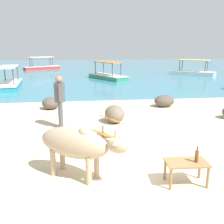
{
  "coord_description": "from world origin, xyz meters",
  "views": [
    {
      "loc": [
        -1.36,
        -4.52,
        2.56
      ],
      "look_at": [
        -0.46,
        3.0,
        0.55
      ],
      "focal_mm": 40.97,
      "sensor_mm": 36.0,
      "label": 1
    }
  ],
  "objects_px": {
    "bottle": "(197,156)",
    "low_bench_table": "(186,165)",
    "person_standing": "(60,98)",
    "boat_red": "(42,67)",
    "boat_green": "(108,75)",
    "cow": "(76,144)",
    "boat_teal": "(10,83)",
    "boat_white": "(193,72)",
    "deck_chair_near": "(107,127)"
  },
  "relations": [
    {
      "from": "bottle",
      "to": "low_bench_table",
      "type": "bearing_deg",
      "value": 168.61
    },
    {
      "from": "person_standing",
      "to": "boat_red",
      "type": "distance_m",
      "value": 20.48
    },
    {
      "from": "boat_green",
      "to": "cow",
      "type": "bearing_deg",
      "value": -38.97
    },
    {
      "from": "bottle",
      "to": "boat_green",
      "type": "xyz_separation_m",
      "value": [
        -0.05,
        15.25,
        -0.31
      ]
    },
    {
      "from": "boat_teal",
      "to": "boat_green",
      "type": "xyz_separation_m",
      "value": [
        6.29,
        3.34,
        0.0
      ]
    },
    {
      "from": "boat_white",
      "to": "boat_teal",
      "type": "height_order",
      "value": "same"
    },
    {
      "from": "person_standing",
      "to": "boat_teal",
      "type": "bearing_deg",
      "value": -70.2
    },
    {
      "from": "low_bench_table",
      "to": "boat_green",
      "type": "height_order",
      "value": "boat_green"
    },
    {
      "from": "low_bench_table",
      "to": "bottle",
      "type": "distance_m",
      "value": 0.26
    },
    {
      "from": "bottle",
      "to": "person_standing",
      "type": "height_order",
      "value": "person_standing"
    },
    {
      "from": "cow",
      "to": "boat_teal",
      "type": "distance_m",
      "value": 12.11
    },
    {
      "from": "low_bench_table",
      "to": "boat_teal",
      "type": "relative_size",
      "value": 0.21
    },
    {
      "from": "deck_chair_near",
      "to": "boat_red",
      "type": "xyz_separation_m",
      "value": [
        -4.78,
        21.48,
        -0.13
      ]
    },
    {
      "from": "cow",
      "to": "boat_green",
      "type": "distance_m",
      "value": 14.86
    },
    {
      "from": "low_bench_table",
      "to": "bottle",
      "type": "bearing_deg",
      "value": -8.95
    },
    {
      "from": "cow",
      "to": "boat_green",
      "type": "xyz_separation_m",
      "value": [
        2.12,
        14.71,
        -0.44
      ]
    },
    {
      "from": "boat_teal",
      "to": "cow",
      "type": "bearing_deg",
      "value": 13.2
    },
    {
      "from": "bottle",
      "to": "person_standing",
      "type": "relative_size",
      "value": 0.18
    },
    {
      "from": "deck_chair_near",
      "to": "boat_green",
      "type": "xyz_separation_m",
      "value": [
        1.33,
        12.84,
        -0.13
      ]
    },
    {
      "from": "boat_teal",
      "to": "boat_red",
      "type": "xyz_separation_m",
      "value": [
        0.19,
        11.98,
        0.0
      ]
    },
    {
      "from": "deck_chair_near",
      "to": "person_standing",
      "type": "height_order",
      "value": "person_standing"
    },
    {
      "from": "cow",
      "to": "low_bench_table",
      "type": "distance_m",
      "value": 2.09
    },
    {
      "from": "cow",
      "to": "deck_chair_near",
      "type": "xyz_separation_m",
      "value": [
        0.78,
        1.86,
        -0.31
      ]
    },
    {
      "from": "bottle",
      "to": "boat_teal",
      "type": "bearing_deg",
      "value": 118.06
    },
    {
      "from": "low_bench_table",
      "to": "bottle",
      "type": "height_order",
      "value": "bottle"
    },
    {
      "from": "person_standing",
      "to": "boat_white",
      "type": "distance_m",
      "value": 16.83
    },
    {
      "from": "boat_white",
      "to": "boat_teal",
      "type": "bearing_deg",
      "value": 59.29
    },
    {
      "from": "boat_green",
      "to": "person_standing",
      "type": "bearing_deg",
      "value": -43.74
    },
    {
      "from": "low_bench_table",
      "to": "boat_teal",
      "type": "distance_m",
      "value": 13.38
    },
    {
      "from": "cow",
      "to": "boat_teal",
      "type": "height_order",
      "value": "boat_teal"
    },
    {
      "from": "bottle",
      "to": "person_standing",
      "type": "xyz_separation_m",
      "value": [
        -2.7,
        3.71,
        0.38
      ]
    },
    {
      "from": "bottle",
      "to": "deck_chair_near",
      "type": "distance_m",
      "value": 2.78
    },
    {
      "from": "deck_chair_near",
      "to": "boat_teal",
      "type": "height_order",
      "value": "boat_teal"
    },
    {
      "from": "deck_chair_near",
      "to": "boat_red",
      "type": "distance_m",
      "value": 22.01
    },
    {
      "from": "deck_chair_near",
      "to": "person_standing",
      "type": "xyz_separation_m",
      "value": [
        -1.32,
        1.31,
        0.56
      ]
    },
    {
      "from": "person_standing",
      "to": "low_bench_table",
      "type": "bearing_deg",
      "value": 120.44
    },
    {
      "from": "boat_red",
      "to": "bottle",
      "type": "bearing_deg",
      "value": 78.7
    },
    {
      "from": "boat_teal",
      "to": "boat_red",
      "type": "distance_m",
      "value": 11.98
    },
    {
      "from": "person_standing",
      "to": "boat_red",
      "type": "relative_size",
      "value": 0.43
    },
    {
      "from": "low_bench_table",
      "to": "boat_green",
      "type": "bearing_deg",
      "value": 92.01
    },
    {
      "from": "bottle",
      "to": "boat_green",
      "type": "relative_size",
      "value": 0.08
    },
    {
      "from": "low_bench_table",
      "to": "boat_white",
      "type": "xyz_separation_m",
      "value": [
        7.68,
        17.04,
        -0.12
      ]
    },
    {
      "from": "boat_red",
      "to": "cow",
      "type": "bearing_deg",
      "value": 73.95
    },
    {
      "from": "bottle",
      "to": "boat_green",
      "type": "bearing_deg",
      "value": 90.19
    },
    {
      "from": "low_bench_table",
      "to": "boat_green",
      "type": "distance_m",
      "value": 15.21
    },
    {
      "from": "boat_white",
      "to": "boat_teal",
      "type": "distance_m",
      "value": 14.79
    },
    {
      "from": "deck_chair_near",
      "to": "boat_teal",
      "type": "bearing_deg",
      "value": -95.94
    },
    {
      "from": "bottle",
      "to": "deck_chair_near",
      "type": "relative_size",
      "value": 0.32
    },
    {
      "from": "cow",
      "to": "deck_chair_near",
      "type": "bearing_deg",
      "value": 99.73
    },
    {
      "from": "low_bench_table",
      "to": "boat_teal",
      "type": "bearing_deg",
      "value": 119.94
    }
  ]
}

